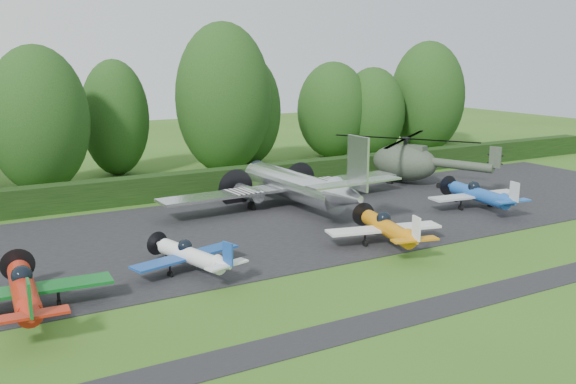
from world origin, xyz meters
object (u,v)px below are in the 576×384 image
light_plane_white (191,255)px  transport_plane (295,185)px  light_plane_red (24,290)px  sign_board (472,153)px  light_plane_blue (479,194)px  helicopter (405,159)px  light_plane_orange (387,228)px

light_plane_white → transport_plane: bearing=53.6°
light_plane_red → sign_board: bearing=18.6°
sign_board → light_plane_red: bearing=-154.6°
transport_plane → light_plane_blue: bearing=-28.2°
helicopter → sign_board: (12.21, 4.06, -0.96)m
light_plane_white → sign_board: 40.55m
light_plane_red → light_plane_white: 8.47m
light_plane_white → light_plane_blue: 23.38m
light_plane_red → light_plane_white: size_ratio=1.23×
sign_board → helicopter: bearing=-158.4°
light_plane_red → light_plane_orange: 20.12m
light_plane_white → light_plane_orange: (11.82, -1.23, 0.14)m
light_plane_red → light_plane_orange: light_plane_red is taller
light_plane_red → light_plane_white: light_plane_red is taller
light_plane_orange → light_plane_white: bearing=161.4°
helicopter → transport_plane: bearing=-145.1°
light_plane_red → light_plane_blue: 31.82m
light_plane_white → light_plane_orange: bearing=8.9°
light_plane_white → sign_board: bearing=39.1°
light_plane_orange → light_plane_blue: (11.42, 3.83, 0.03)m
light_plane_red → light_plane_blue: light_plane_red is taller
helicopter → sign_board: bearing=39.4°
light_plane_red → helicopter: helicopter is taller
light_plane_blue → helicopter: 10.22m
helicopter → light_plane_orange: bearing=-111.9°
light_plane_white → light_plane_red: bearing=-153.8°
transport_plane → light_plane_orange: size_ratio=2.69×
light_plane_blue → sign_board: 19.67m
sign_board → light_plane_orange: bearing=-141.2°
sign_board → light_plane_blue: bearing=-130.9°
light_plane_orange → helicopter: helicopter is taller
light_plane_orange → helicopter: (12.91, 13.88, 1.06)m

